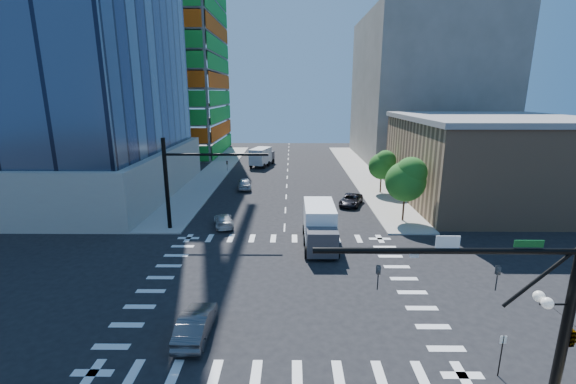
{
  "coord_description": "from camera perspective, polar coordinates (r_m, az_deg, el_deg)",
  "views": [
    {
      "loc": [
        0.71,
        -24.87,
        13.26
      ],
      "look_at": [
        0.39,
        8.0,
        4.77
      ],
      "focal_mm": 24.0,
      "sensor_mm": 36.0,
      "label": 1
    }
  ],
  "objects": [
    {
      "name": "sidewalk_nw",
      "position": [
        67.5,
        -10.76,
        2.95
      ],
      "size": [
        5.0,
        60.0,
        0.15
      ],
      "primitive_type": "cube",
      "color": "gray",
      "rests_on": "ground"
    },
    {
      "name": "no_parking_sign",
      "position": [
        22.2,
        29.08,
        -19.9
      ],
      "size": [
        0.3,
        0.06,
        2.2
      ],
      "color": "black",
      "rests_on": "ground"
    },
    {
      "name": "car_nb_far",
      "position": [
        47.31,
        9.31,
        -1.15
      ],
      "size": [
        3.76,
        5.31,
        1.34
      ],
      "primitive_type": "imported",
      "rotation": [
        0.0,
        0.0,
        -0.35
      ],
      "color": "black",
      "rests_on": "ground"
    },
    {
      "name": "car_sb_cross",
      "position": [
        23.3,
        -13.5,
        -18.46
      ],
      "size": [
        1.62,
        4.54,
        1.49
      ],
      "primitive_type": "imported",
      "rotation": [
        0.0,
        0.0,
        3.13
      ],
      "color": "#45464A",
      "rests_on": "ground"
    },
    {
      "name": "box_truck_near",
      "position": [
        34.23,
        4.77,
        -5.55
      ],
      "size": [
        2.89,
        6.77,
        3.55
      ],
      "rotation": [
        0.0,
        0.0,
        -0.0
      ],
      "color": "black",
      "rests_on": "ground"
    },
    {
      "name": "road_markings",
      "position": [
        28.19,
        -0.98,
        -13.57
      ],
      "size": [
        20.0,
        20.0,
        0.01
      ],
      "primitive_type": "cube",
      "color": "silver",
      "rests_on": "ground"
    },
    {
      "name": "tree_north",
      "position": [
        53.04,
        13.89,
        3.98
      ],
      "size": [
        3.54,
        3.52,
        5.78
      ],
      "color": "#382316",
      "rests_on": "sidewalk_ne"
    },
    {
      "name": "box_truck_far",
      "position": [
        72.23,
        -3.79,
        5.09
      ],
      "size": [
        4.46,
        7.08,
        3.45
      ],
      "rotation": [
        0.0,
        0.0,
        2.87
      ],
      "color": "black",
      "rests_on": "ground"
    },
    {
      "name": "construction_building",
      "position": [
        91.95,
        -18.53,
        20.86
      ],
      "size": [
        25.16,
        34.5,
        70.6
      ],
      "color": "gray",
      "rests_on": "ground"
    },
    {
      "name": "car_sb_mid",
      "position": [
        54.95,
        -6.45,
        1.26
      ],
      "size": [
        2.47,
        4.87,
        1.59
      ],
      "primitive_type": "imported",
      "rotation": [
        0.0,
        0.0,
        3.27
      ],
      "color": "#ABADB3",
      "rests_on": "ground"
    },
    {
      "name": "signal_mast_nw",
      "position": [
        38.7,
        -15.54,
        2.36
      ],
      "size": [
        10.2,
        0.4,
        9.0
      ],
      "color": "black",
      "rests_on": "sidewalk_nw"
    },
    {
      "name": "sidewalk_ne",
      "position": [
        67.24,
        10.65,
        2.91
      ],
      "size": [
        5.0,
        60.0,
        0.15
      ],
      "primitive_type": "cube",
      "color": "gray",
      "rests_on": "ground"
    },
    {
      "name": "signal_mast_se",
      "position": [
        18.57,
        33.89,
        -14.57
      ],
      "size": [
        10.51,
        2.48,
        9.0
      ],
      "color": "black",
      "rests_on": "sidewalk_se"
    },
    {
      "name": "car_sb_near",
      "position": [
        40.0,
        -9.53,
        -4.13
      ],
      "size": [
        2.84,
        4.7,
        1.28
      ],
      "primitive_type": "imported",
      "rotation": [
        0.0,
        0.0,
        3.4
      ],
      "color": "silver",
      "rests_on": "ground"
    },
    {
      "name": "ground",
      "position": [
        28.19,
        -0.98,
        -13.58
      ],
      "size": [
        160.0,
        160.0,
        0.0
      ],
      "primitive_type": "plane",
      "color": "black",
      "rests_on": "ground"
    },
    {
      "name": "bg_building_ne",
      "position": [
        84.09,
        19.38,
        14.19
      ],
      "size": [
        24.0,
        30.0,
        28.0
      ],
      "primitive_type": "cube",
      "color": "#67645D",
      "rests_on": "ground"
    },
    {
      "name": "commercial_building",
      "position": [
        53.39,
        27.69,
        4.26
      ],
      "size": [
        20.5,
        22.5,
        10.6
      ],
      "color": "#917054",
      "rests_on": "ground"
    },
    {
      "name": "tree_south",
      "position": [
        41.46,
        17.25,
        1.88
      ],
      "size": [
        4.16,
        4.16,
        6.82
      ],
      "color": "#382316",
      "rests_on": "sidewalk_ne"
    }
  ]
}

